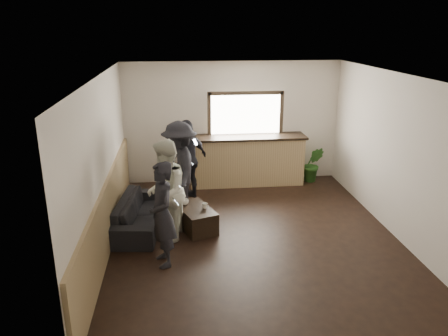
{
  "coord_description": "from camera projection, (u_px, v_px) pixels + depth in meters",
  "views": [
    {
      "loc": [
        -1.27,
        -6.89,
        3.58
      ],
      "look_at": [
        -0.47,
        0.4,
        1.15
      ],
      "focal_mm": 35.0,
      "sensor_mm": 36.0,
      "label": 1
    }
  ],
  "objects": [
    {
      "name": "person_a",
      "position": [
        162.0,
        215.0,
        6.62
      ],
      "size": [
        0.55,
        0.69,
        1.66
      ],
      "rotation": [
        0.0,
        0.0,
        -1.29
      ],
      "color": "black",
      "rests_on": "ground"
    },
    {
      "name": "person_c",
      "position": [
        180.0,
        168.0,
        8.48
      ],
      "size": [
        0.81,
        1.25,
        1.84
      ],
      "rotation": [
        0.0,
        0.0,
        -1.46
      ],
      "color": "black",
      "rests_on": "ground"
    },
    {
      "name": "room_shell",
      "position": [
        211.0,
        158.0,
        7.22
      ],
      "size": [
        5.01,
        6.01,
        2.8
      ],
      "color": "silver",
      "rests_on": "ground"
    },
    {
      "name": "cup_a",
      "position": [
        185.0,
        202.0,
        8.04
      ],
      "size": [
        0.17,
        0.17,
        0.1
      ],
      "primitive_type": "imported",
      "rotation": [
        0.0,
        0.0,
        4.25
      ],
      "color": "silver",
      "rests_on": "coffee_table"
    },
    {
      "name": "cup_b",
      "position": [
        205.0,
        206.0,
        7.88
      ],
      "size": [
        0.13,
        0.13,
        0.1
      ],
      "primitive_type": "imported",
      "rotation": [
        0.0,
        0.0,
        4.46
      ],
      "color": "silver",
      "rests_on": "coffee_table"
    },
    {
      "name": "person_d",
      "position": [
        188.0,
        160.0,
        9.19
      ],
      "size": [
        1.03,
        0.99,
        1.72
      ],
      "rotation": [
        0.0,
        0.0,
        -2.4
      ],
      "color": "black",
      "rests_on": "ground"
    },
    {
      "name": "bar_counter",
      "position": [
        246.0,
        157.0,
        10.13
      ],
      "size": [
        2.7,
        0.68,
        2.13
      ],
      "color": "tan",
      "rests_on": "ground"
    },
    {
      "name": "ground",
      "position": [
        253.0,
        236.0,
        7.76
      ],
      "size": [
        5.0,
        6.0,
        0.01
      ],
      "primitive_type": "cube",
      "color": "black"
    },
    {
      "name": "sofa",
      "position": [
        141.0,
        213.0,
        8.01
      ],
      "size": [
        0.97,
        2.0,
        0.56
      ],
      "primitive_type": "imported",
      "rotation": [
        0.0,
        0.0,
        1.46
      ],
      "color": "black",
      "rests_on": "ground"
    },
    {
      "name": "potted_plant",
      "position": [
        313.0,
        164.0,
        10.32
      ],
      "size": [
        0.54,
        0.46,
        0.85
      ],
      "primitive_type": "imported",
      "rotation": [
        0.0,
        0.0,
        -0.21
      ],
      "color": "#2D6623",
      "rests_on": "ground"
    },
    {
      "name": "person_b",
      "position": [
        165.0,
        192.0,
        7.35
      ],
      "size": [
        0.8,
        0.96,
        1.78
      ],
      "rotation": [
        0.0,
        0.0,
        -1.72
      ],
      "color": "silver",
      "rests_on": "ground"
    },
    {
      "name": "coffee_table",
      "position": [
        196.0,
        218.0,
        7.97
      ],
      "size": [
        0.81,
        1.05,
        0.41
      ],
      "primitive_type": "cube",
      "rotation": [
        0.0,
        0.0,
        0.36
      ],
      "color": "black",
      "rests_on": "ground"
    }
  ]
}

